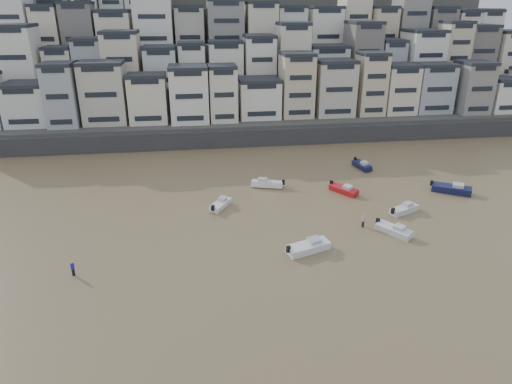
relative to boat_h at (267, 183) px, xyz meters
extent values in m
cube|color=#38383A|center=(1.98, 23.54, 1.00)|extent=(140.00, 3.00, 3.50)
cube|color=#4C4C47|center=(6.98, 30.54, 1.25)|extent=(140.00, 14.00, 4.00)
cube|color=#4C4C47|center=(6.98, 42.54, 4.25)|extent=(140.00, 14.00, 10.00)
cube|color=#4C4C47|center=(6.98, 54.54, 8.25)|extent=(140.00, 14.00, 18.00)
cube|color=#4C4C47|center=(6.98, 66.54, 12.25)|extent=(140.00, 16.00, 26.00)
cube|color=#4C4C47|center=(6.98, 80.54, 15.25)|extent=(140.00, 18.00, 32.00)
camera|label=1|loc=(-11.45, -66.95, 26.43)|focal=32.00mm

